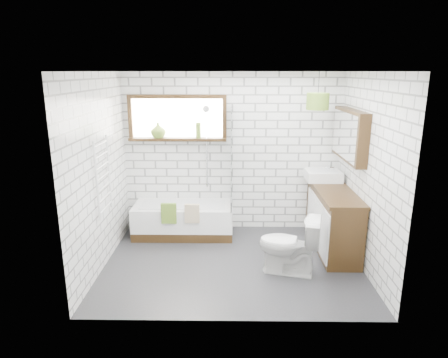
{
  "coord_description": "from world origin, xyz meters",
  "views": [
    {
      "loc": [
        -0.04,
        -4.91,
        2.5
      ],
      "look_at": [
        -0.11,
        0.25,
        1.11
      ],
      "focal_mm": 32.0,
      "sensor_mm": 36.0,
      "label": 1
    }
  ],
  "objects_px": {
    "pendant": "(318,101)",
    "bathtub": "(184,220)",
    "vanity": "(333,219)",
    "toilet": "(289,245)",
    "basin": "(323,175)"
  },
  "relations": [
    {
      "from": "pendant",
      "to": "bathtub",
      "type": "bearing_deg",
      "value": 172.39
    },
    {
      "from": "vanity",
      "to": "basin",
      "type": "height_order",
      "value": "basin"
    },
    {
      "from": "basin",
      "to": "pendant",
      "type": "relative_size",
      "value": 1.67
    },
    {
      "from": "vanity",
      "to": "toilet",
      "type": "xyz_separation_m",
      "value": [
        -0.74,
        -0.76,
        -0.06
      ]
    },
    {
      "from": "basin",
      "to": "pendant",
      "type": "height_order",
      "value": "pendant"
    },
    {
      "from": "basin",
      "to": "pendant",
      "type": "xyz_separation_m",
      "value": [
        -0.21,
        -0.31,
        1.14
      ]
    },
    {
      "from": "toilet",
      "to": "pendant",
      "type": "distance_m",
      "value": 2.02
    },
    {
      "from": "vanity",
      "to": "pendant",
      "type": "xyz_separation_m",
      "value": [
        -0.27,
        0.19,
        1.66
      ]
    },
    {
      "from": "basin",
      "to": "toilet",
      "type": "distance_m",
      "value": 1.55
    },
    {
      "from": "toilet",
      "to": "pendant",
      "type": "xyz_separation_m",
      "value": [
        0.46,
        0.95,
        1.72
      ]
    },
    {
      "from": "bathtub",
      "to": "vanity",
      "type": "relative_size",
      "value": 0.99
    },
    {
      "from": "bathtub",
      "to": "toilet",
      "type": "height_order",
      "value": "toilet"
    },
    {
      "from": "vanity",
      "to": "basin",
      "type": "relative_size",
      "value": 3.0
    },
    {
      "from": "bathtub",
      "to": "toilet",
      "type": "xyz_separation_m",
      "value": [
        1.47,
        -1.21,
        0.13
      ]
    },
    {
      "from": "vanity",
      "to": "pendant",
      "type": "bearing_deg",
      "value": 145.3
    }
  ]
}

